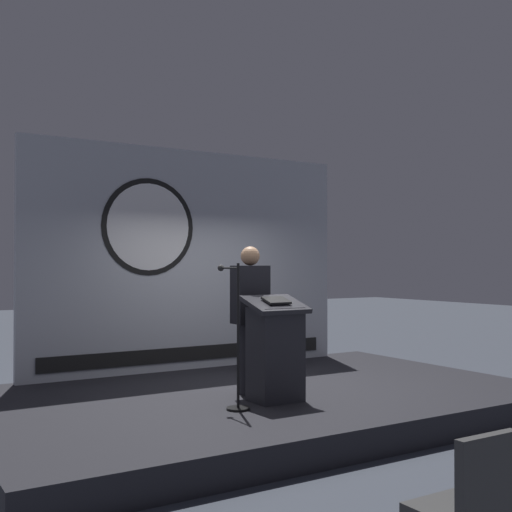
% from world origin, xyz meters
% --- Properties ---
extents(ground_plane, '(40.00, 40.00, 0.00)m').
position_xyz_m(ground_plane, '(0.00, 0.00, 0.00)').
color(ground_plane, '#383D47').
extents(stage_platform, '(6.40, 4.00, 0.30)m').
position_xyz_m(stage_platform, '(0.00, 0.00, 0.15)').
color(stage_platform, black).
rests_on(stage_platform, ground).
extents(banner_display, '(4.80, 0.12, 3.10)m').
position_xyz_m(banner_display, '(-0.02, 1.85, 1.85)').
color(banner_display, '#B2B7C1').
rests_on(banner_display, stage_platform).
extents(podium, '(0.64, 0.49, 1.14)m').
position_xyz_m(podium, '(-0.18, -0.59, 0.85)').
color(podium, '#26262B').
rests_on(podium, stage_platform).
extents(speaker_person, '(0.40, 0.26, 1.68)m').
position_xyz_m(speaker_person, '(-0.21, -0.11, 1.16)').
color(speaker_person, black).
rests_on(speaker_person, stage_platform).
extents(microphone_stand, '(0.24, 0.53, 1.49)m').
position_xyz_m(microphone_stand, '(-0.73, -0.69, 0.82)').
color(microphone_stand, black).
rests_on(microphone_stand, stage_platform).
extents(audience_chair_left, '(0.44, 0.45, 0.89)m').
position_xyz_m(audience_chair_left, '(-1.22, -4.05, 0.49)').
color(audience_chair_left, black).
rests_on(audience_chair_left, ground).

